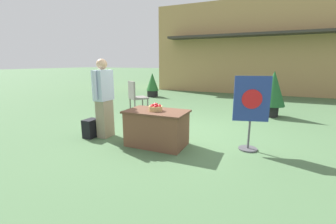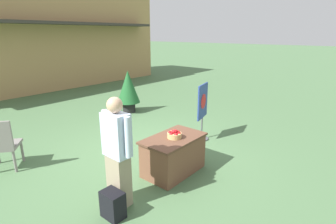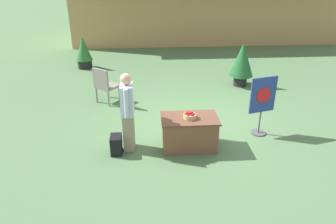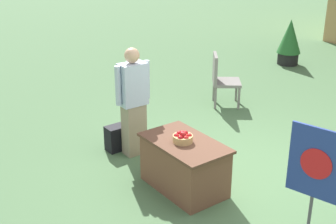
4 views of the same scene
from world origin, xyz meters
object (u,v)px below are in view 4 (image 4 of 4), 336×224
(poster_board, at_px, (315,179))
(backpack, at_px, (117,138))
(display_table, at_px, (184,165))
(patio_chair, at_px, (221,77))
(potted_plant_near_right, at_px, (289,41))
(person_visitor, at_px, (133,101))
(apple_basket, at_px, (183,137))

(poster_board, bearing_deg, backpack, -93.68)
(display_table, bearing_deg, patio_chair, 129.02)
(poster_board, height_order, potted_plant_near_right, poster_board)
(person_visitor, height_order, poster_board, person_visitor)
(potted_plant_near_right, bearing_deg, apple_basket, -61.80)
(apple_basket, bearing_deg, poster_board, 16.42)
(person_visitor, bearing_deg, apple_basket, -1.29)
(display_table, bearing_deg, person_visitor, 179.19)
(apple_basket, height_order, poster_board, poster_board)
(display_table, bearing_deg, backpack, -174.53)
(display_table, height_order, backpack, display_table)
(display_table, distance_m, backpack, 1.62)
(poster_board, bearing_deg, potted_plant_near_right, -152.34)
(person_visitor, relative_size, backpack, 4.19)
(display_table, distance_m, patio_chair, 3.36)
(potted_plant_near_right, bearing_deg, person_visitor, -72.28)
(patio_chair, distance_m, potted_plant_near_right, 3.59)
(patio_chair, xyz_separation_m, potted_plant_near_right, (-1.13, 3.40, 0.03))
(backpack, bearing_deg, apple_basket, 4.44)
(apple_basket, distance_m, patio_chair, 3.38)
(person_visitor, xyz_separation_m, potted_plant_near_right, (-1.92, 5.99, -0.28))
(apple_basket, relative_size, potted_plant_near_right, 0.23)
(display_table, height_order, poster_board, poster_board)
(apple_basket, bearing_deg, patio_chair, 128.62)
(apple_basket, distance_m, poster_board, 1.84)
(apple_basket, xyz_separation_m, poster_board, (1.76, 0.52, 0.01))
(person_visitor, xyz_separation_m, backpack, (-0.28, -0.17, -0.69))
(apple_basket, relative_size, patio_chair, 0.26)
(backpack, relative_size, patio_chair, 0.40)
(patio_chair, bearing_deg, poster_board, -80.91)
(display_table, relative_size, person_visitor, 0.71)
(backpack, xyz_separation_m, potted_plant_near_right, (-1.64, 6.17, 0.41))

